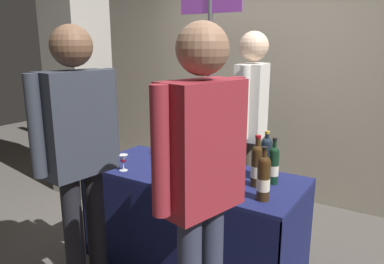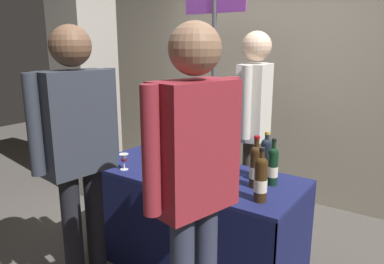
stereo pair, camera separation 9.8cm
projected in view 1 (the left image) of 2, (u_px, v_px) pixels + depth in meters
ground_plane at (192, 264)px, 2.83m from camera, size 12.00×12.00×0.00m
back_partition at (277, 68)px, 3.90m from camera, size 6.30×0.12×2.83m
concrete_pillar at (76, 46)px, 3.94m from camera, size 0.53×0.53×3.29m
tasting_table at (192, 202)px, 2.71m from camera, size 1.60×0.70×0.75m
featured_wine_bottle at (264, 177)px, 2.14m from camera, size 0.08×0.08×0.33m
display_bottle_0 at (235, 155)px, 2.56m from camera, size 0.07×0.07×0.34m
display_bottle_1 at (257, 165)px, 2.36m from camera, size 0.08×0.08×0.34m
display_bottle_2 at (229, 172)px, 2.24m from camera, size 0.08×0.08×0.31m
display_bottle_3 at (274, 165)px, 2.40m from camera, size 0.07×0.07×0.31m
display_bottle_4 at (266, 157)px, 2.50m from camera, size 0.08×0.08×0.33m
display_bottle_5 at (174, 142)px, 2.90m from camera, size 0.07×0.07×0.34m
wine_glass_near_vendor at (188, 166)px, 2.48m from camera, size 0.07×0.07×0.13m
wine_glass_mid at (123, 159)px, 2.66m from camera, size 0.07×0.07×0.12m
flower_vase at (185, 158)px, 2.62m from camera, size 0.10×0.10×0.39m
vendor_presenter at (251, 116)px, 3.08m from camera, size 0.27×0.55×1.77m
taster_foreground_right at (79, 143)px, 2.21m from camera, size 0.26×0.60×1.77m
taster_foreground_left at (202, 172)px, 1.74m from camera, size 0.30×0.57×1.76m
booth_signpost at (210, 77)px, 3.49m from camera, size 0.64×0.04×2.14m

